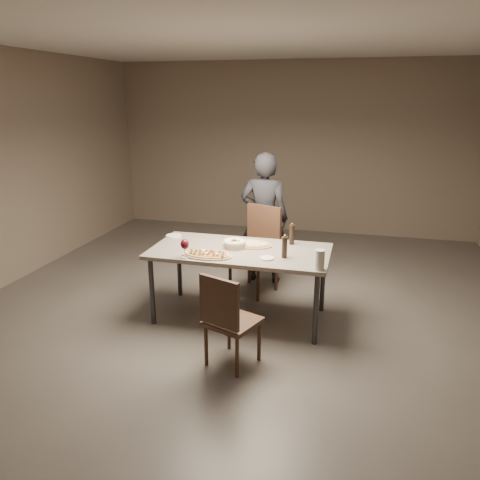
% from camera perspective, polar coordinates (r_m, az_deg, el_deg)
% --- Properties ---
extents(room, '(7.00, 7.00, 7.00)m').
position_cam_1_polar(room, '(4.57, 0.00, 6.60)').
color(room, '#5F5852').
rests_on(room, ground).
extents(dining_table, '(1.80, 0.90, 0.75)m').
position_cam_1_polar(dining_table, '(4.75, 0.00, -1.81)').
color(dining_table, gray).
rests_on(dining_table, ground).
extents(zucchini_pizza, '(0.50, 0.28, 0.05)m').
position_cam_1_polar(zucchini_pizza, '(4.54, -4.01, -1.78)').
color(zucchini_pizza, tan).
rests_on(zucchini_pizza, dining_table).
extents(ham_pizza, '(0.53, 0.29, 0.04)m').
position_cam_1_polar(ham_pizza, '(4.86, 0.84, -0.46)').
color(ham_pizza, tan).
rests_on(ham_pizza, dining_table).
extents(bread_basket, '(0.23, 0.23, 0.08)m').
position_cam_1_polar(bread_basket, '(4.78, -0.66, -0.37)').
color(bread_basket, beige).
rests_on(bread_basket, dining_table).
extents(oil_dish, '(0.14, 0.14, 0.02)m').
position_cam_1_polar(oil_dish, '(4.46, 3.29, -2.23)').
color(oil_dish, white).
rests_on(oil_dish, dining_table).
extents(pepper_mill_left, '(0.06, 0.06, 0.23)m').
position_cam_1_polar(pepper_mill_left, '(4.48, 5.45, -0.85)').
color(pepper_mill_left, black).
rests_on(pepper_mill_left, dining_table).
extents(pepper_mill_right, '(0.06, 0.06, 0.23)m').
position_cam_1_polar(pepper_mill_right, '(4.90, 6.34, 0.72)').
color(pepper_mill_right, black).
rests_on(pepper_mill_right, dining_table).
extents(carafe, '(0.09, 0.09, 0.19)m').
position_cam_1_polar(carafe, '(4.22, 9.67, -2.40)').
color(carafe, silver).
rests_on(carafe, dining_table).
extents(wine_glass, '(0.08, 0.08, 0.19)m').
position_cam_1_polar(wine_glass, '(4.48, -6.76, -0.59)').
color(wine_glass, silver).
rests_on(wine_glass, dining_table).
extents(side_plate, '(0.17, 0.17, 0.01)m').
position_cam_1_polar(side_plate, '(5.23, -8.07, 0.54)').
color(side_plate, white).
rests_on(side_plate, dining_table).
extents(chair_near, '(0.52, 0.52, 0.85)m').
position_cam_1_polar(chair_near, '(3.96, -1.60, -9.27)').
color(chair_near, '#40281A').
rests_on(chair_near, ground).
extents(chair_far, '(0.62, 0.62, 1.01)m').
position_cam_1_polar(chair_far, '(5.50, 2.23, -0.52)').
color(chair_far, '#40281A').
rests_on(chair_far, ground).
extents(diner, '(0.60, 0.40, 1.62)m').
position_cam_1_polar(diner, '(5.72, 2.96, 2.67)').
color(diner, black).
rests_on(diner, ground).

